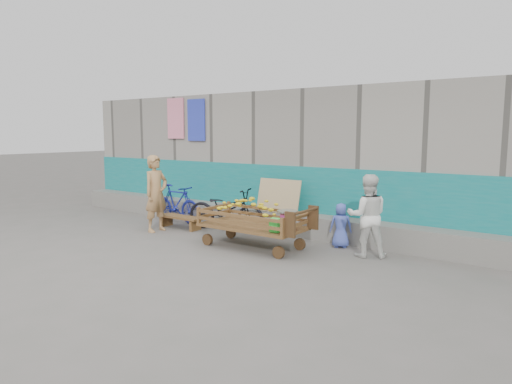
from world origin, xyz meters
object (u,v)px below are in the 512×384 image
Objects in this scene: woman at (367,216)px; bicycle_dark at (226,209)px; child at (341,225)px; bicycle_blue at (176,204)px; banana_cart at (251,215)px; vendor_man at (156,194)px; bench at (181,219)px.

woman is 3.31m from bicycle_dark.
bicycle_blue is at bearing -24.95° from child.
woman is (1.97, 0.65, 0.10)m from banana_cart.
bicycle_blue is at bearing 74.54° from bicycle_dark.
bicycle_dark is at bearing -50.13° from vendor_man.
bicycle_blue is (-0.57, 0.44, 0.24)m from bench.
banana_cart is 2.54× the size of child.
banana_cart is 1.20× the size of bicycle_dark.
bicycle_dark reaches higher than child.
bicycle_dark is 1.51m from bicycle_blue.
bicycle_blue reaches higher than bench.
banana_cart is at bearing -139.13° from bicycle_dark.
vendor_man is at bearing -19.23° from woman.
bicycle_blue is at bearing -31.13° from woman.
banana_cart is 1.60m from bicycle_dark.
woman is 1.71× the size of child.
woman is 4.81m from bicycle_blue.
child is 2.66m from bicycle_dark.
banana_cart is 2.47m from vendor_man.
child reaches higher than bench.
bench is at bearing -17.90° from child.
bench is at bearing 99.49° from bicycle_dark.
woman reaches higher than banana_cart.
bicycle_dark is (1.14, 0.94, -0.36)m from vendor_man.
banana_cart is 2.07m from woman.
woman is at bearing -91.58° from bicycle_blue.
bicycle_blue reaches higher than child.
vendor_man is (-2.46, -0.06, 0.21)m from banana_cart.
bench is 0.74× the size of bicycle_blue.
bench is 1.06m from bicycle_dark.
woman is at bearing 127.84° from child.
bench is 0.82m from vendor_man.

